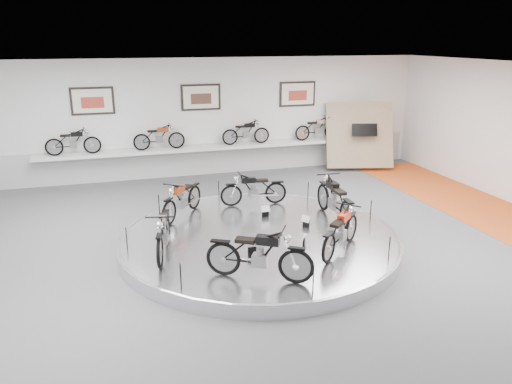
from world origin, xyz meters
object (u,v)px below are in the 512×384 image
object	(u,v)px
display_platform	(259,241)
bike_b	(254,189)
bike_c	(182,199)
bike_a	(335,199)
shelf	(204,148)
bike_f	(341,231)
bike_e	(259,254)
bike_d	(163,232)

from	to	relation	value
display_platform	bike_b	xyz separation A→B (m)	(0.49, 2.08, 0.60)
bike_b	bike_c	size ratio (longest dim) A/B	0.94
bike_a	bike_c	bearing A→B (deg)	72.38
shelf	display_platform	bearing A→B (deg)	-90.00
bike_a	bike_b	xyz separation A→B (m)	(-1.60, 1.64, -0.08)
bike_a	bike_f	bearing A→B (deg)	160.15
bike_c	bike_e	world-z (taller)	bike_e
bike_a	shelf	bearing A→B (deg)	21.20
bike_a	bike_c	world-z (taller)	bike_a
bike_a	bike_b	distance (m)	2.29
bike_c	bike_d	distance (m)	2.26
bike_b	bike_f	bearing A→B (deg)	108.99
display_platform	bike_b	size ratio (longest dim) A/B	4.17
bike_b	bike_d	xyz separation A→B (m)	(-2.71, -2.51, 0.04)
shelf	bike_a	xyz separation A→B (m)	(2.08, -5.96, -0.17)
bike_a	bike_e	xyz separation A→B (m)	(-2.75, -2.55, -0.02)
bike_d	display_platform	bearing A→B (deg)	113.93
bike_f	shelf	bearing A→B (deg)	57.42
shelf	bike_b	world-z (taller)	bike_b
bike_a	bike_c	distance (m)	3.80
bike_c	bike_e	bearing A→B (deg)	50.07
bike_c	bike_f	distance (m)	4.21
bike_a	bike_f	world-z (taller)	bike_a
bike_d	bike_e	size ratio (longest dim) A/B	0.96
bike_a	bike_d	world-z (taller)	bike_a
shelf	bike_d	bearing A→B (deg)	-108.01
display_platform	shelf	distance (m)	6.46
bike_f	bike_c	bearing A→B (deg)	90.10
display_platform	bike_c	bearing A→B (deg)	131.17
display_platform	bike_e	world-z (taller)	bike_e
shelf	bike_f	xyz separation A→B (m)	(1.35, -7.79, -0.23)
bike_b	bike_d	bearing A→B (deg)	47.93
bike_d	bike_f	distance (m)	3.70
display_platform	bike_e	distance (m)	2.31
shelf	bike_e	world-z (taller)	bike_e
bike_b	bike_e	size ratio (longest dim) A/B	0.88
bike_a	bike_e	size ratio (longest dim) A/B	1.04
bike_e	bike_c	bearing A→B (deg)	133.08
display_platform	bike_d	size ratio (longest dim) A/B	3.82
bike_e	bike_f	world-z (taller)	bike_e
display_platform	bike_a	world-z (taller)	bike_a
bike_b	display_platform	bearing A→B (deg)	81.90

